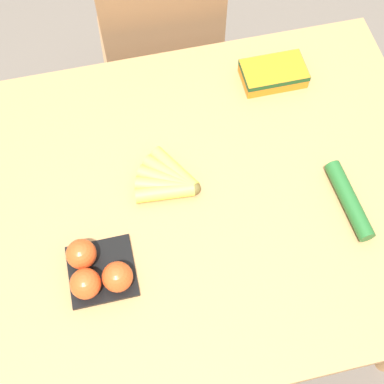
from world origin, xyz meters
TOP-DOWN VIEW (x-y plane):
  - ground_plane at (0.00, 0.00)m, footprint 12.00×12.00m
  - dining_table at (0.00, 0.00)m, footprint 1.31×0.98m
  - chair at (0.05, 0.71)m, footprint 0.43×0.41m
  - banana_bunch at (-0.05, 0.05)m, footprint 0.17×0.16m
  - tomato_pack at (-0.26, -0.16)m, footprint 0.16×0.16m
  - carrot_bag at (0.31, 0.32)m, footprint 0.18×0.11m
  - cucumber_near at (0.38, -0.11)m, footprint 0.06×0.22m

SIDE VIEW (x-z plane):
  - ground_plane at x=0.00m, z-range 0.00..0.00m
  - chair at x=0.05m, z-range 0.01..0.95m
  - dining_table at x=0.00m, z-range 0.28..1.02m
  - banana_bunch at x=-0.05m, z-range 0.74..0.78m
  - cucumber_near at x=0.38m, z-range 0.74..0.78m
  - carrot_bag at x=0.31m, z-range 0.74..0.79m
  - tomato_pack at x=-0.26m, z-range 0.74..0.82m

